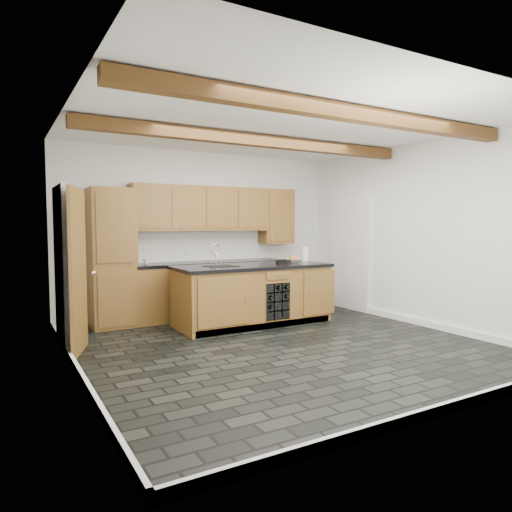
# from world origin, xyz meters

# --- Properties ---
(ground) EXTENTS (5.00, 5.00, 0.00)m
(ground) POSITION_xyz_m (0.00, 0.00, 0.00)
(ground) COLOR black
(ground) RESTS_ON ground
(room_shell) EXTENTS (5.01, 5.00, 5.00)m
(room_shell) POSITION_xyz_m (-0.09, 0.53, 1.53)
(room_shell) COLOR white
(room_shell) RESTS_ON ground
(back_cabinetry) EXTENTS (3.65, 0.62, 2.20)m
(back_cabinetry) POSITION_xyz_m (-0.38, 2.24, 0.98)
(back_cabinetry) COLOR brown
(back_cabinetry) RESTS_ON ground
(island) EXTENTS (2.48, 0.96, 0.93)m
(island) POSITION_xyz_m (0.31, 1.28, 0.47)
(island) COLOR brown
(island) RESTS_ON ground
(faucet) EXTENTS (0.45, 0.40, 0.34)m
(faucet) POSITION_xyz_m (-0.25, 1.33, 0.96)
(faucet) COLOR black
(faucet) RESTS_ON island
(kitchen_scale) EXTENTS (0.20, 0.13, 0.06)m
(kitchen_scale) POSITION_xyz_m (0.85, 1.28, 0.96)
(kitchen_scale) COLOR black
(kitchen_scale) RESTS_ON island
(fruit_bowl) EXTENTS (0.28, 0.28, 0.06)m
(fruit_bowl) POSITION_xyz_m (1.10, 1.36, 0.96)
(fruit_bowl) COLOR silver
(fruit_bowl) RESTS_ON island
(fruit_cluster) EXTENTS (0.16, 0.17, 0.07)m
(fruit_cluster) POSITION_xyz_m (1.10, 1.36, 1.00)
(fruit_cluster) COLOR red
(fruit_cluster) RESTS_ON fruit_bowl
(paper_towel) EXTENTS (0.12, 0.12, 0.24)m
(paper_towel) POSITION_xyz_m (1.42, 1.46, 1.05)
(paper_towel) COLOR white
(paper_towel) RESTS_ON island
(mug) EXTENTS (0.12, 0.12, 0.09)m
(mug) POSITION_xyz_m (-1.12, 2.23, 0.97)
(mug) COLOR white
(mug) RESTS_ON back_cabinetry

